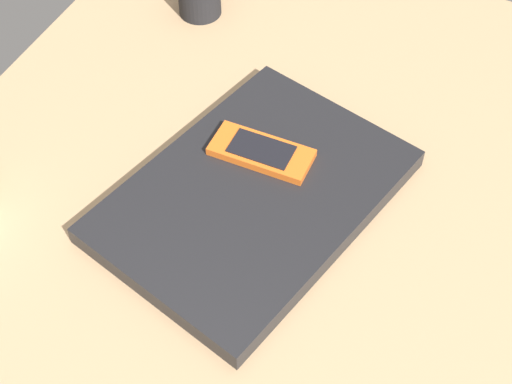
% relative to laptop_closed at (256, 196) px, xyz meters
% --- Properties ---
extents(desk_surface, '(1.20, 0.80, 0.03)m').
position_rel_laptop_closed_xyz_m(desk_surface, '(-0.10, 0.00, -0.03)').
color(desk_surface, tan).
rests_on(desk_surface, ground).
extents(laptop_closed, '(0.40, 0.32, 0.02)m').
position_rel_laptop_closed_xyz_m(laptop_closed, '(0.00, 0.00, 0.00)').
color(laptop_closed, black).
rests_on(laptop_closed, desk_surface).
extents(cell_phone_on_laptop, '(0.05, 0.12, 0.01)m').
position_rel_laptop_closed_xyz_m(cell_phone_on_laptop, '(0.05, 0.02, 0.02)').
color(cell_phone_on_laptop, orange).
rests_on(cell_phone_on_laptop, laptop_closed).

